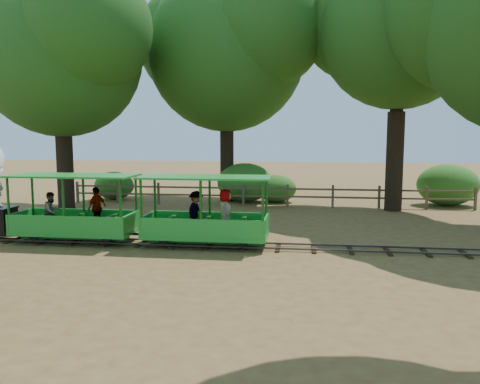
# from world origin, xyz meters

# --- Properties ---
(ground) EXTENTS (90.00, 90.00, 0.00)m
(ground) POSITION_xyz_m (0.00, 0.00, 0.00)
(ground) COLOR olive
(ground) RESTS_ON ground
(track) EXTENTS (22.00, 1.00, 0.10)m
(track) POSITION_xyz_m (0.00, 0.00, 0.07)
(track) COLOR #3F3D3A
(track) RESTS_ON ground
(carriage_front) EXTENTS (3.70, 1.51, 1.92)m
(carriage_front) POSITION_xyz_m (-5.05, 0.02, 0.80)
(carriage_front) COLOR green
(carriage_front) RESTS_ON track
(carriage_rear) EXTENTS (3.70, 1.51, 1.92)m
(carriage_rear) POSITION_xyz_m (-1.05, 0.03, 0.82)
(carriage_rear) COLOR green
(carriage_rear) RESTS_ON track
(oak_nw) EXTENTS (8.52, 7.50, 9.92)m
(oak_nw) POSITION_xyz_m (-8.53, 6.09, 6.87)
(oak_nw) COLOR #2D2116
(oak_nw) RESTS_ON ground
(oak_nc) EXTENTS (9.30, 8.19, 10.79)m
(oak_nc) POSITION_xyz_m (-2.04, 9.60, 7.46)
(oak_nc) COLOR #2D2116
(oak_nc) RESTS_ON ground
(oak_ne) EXTENTS (8.27, 7.27, 10.85)m
(oak_ne) POSITION_xyz_m (5.47, 7.59, 7.87)
(oak_ne) COLOR #2D2116
(oak_ne) RESTS_ON ground
(fence) EXTENTS (18.10, 0.10, 1.00)m
(fence) POSITION_xyz_m (0.00, 8.00, 0.58)
(fence) COLOR brown
(fence) RESTS_ON ground
(shrub_west) EXTENTS (2.00, 1.54, 1.39)m
(shrub_west) POSITION_xyz_m (-7.70, 9.30, 0.69)
(shrub_west) COLOR #2D6B1E
(shrub_west) RESTS_ON ground
(shrub_mid_w) EXTENTS (2.69, 2.07, 1.87)m
(shrub_mid_w) POSITION_xyz_m (-1.10, 9.30, 0.93)
(shrub_mid_w) COLOR #2D6B1E
(shrub_mid_w) RESTS_ON ground
(shrub_mid_e) EXTENTS (1.91, 1.47, 1.32)m
(shrub_mid_e) POSITION_xyz_m (0.42, 9.30, 0.66)
(shrub_mid_e) COLOR #2D6B1E
(shrub_mid_e) RESTS_ON ground
(shrub_east) EXTENTS (2.74, 2.11, 1.90)m
(shrub_east) POSITION_xyz_m (8.22, 9.30, 0.95)
(shrub_east) COLOR #2D6B1E
(shrub_east) RESTS_ON ground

